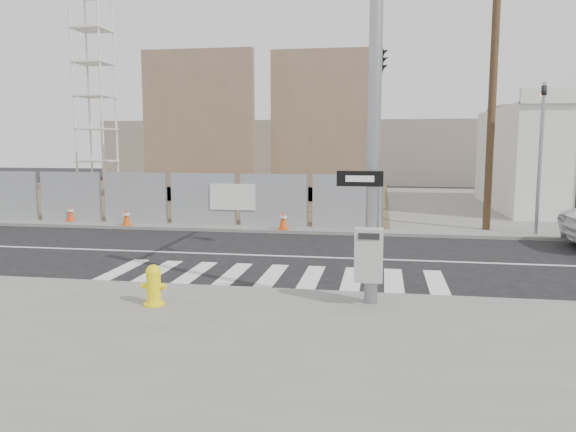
% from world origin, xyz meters
% --- Properties ---
extents(ground, '(100.00, 100.00, 0.00)m').
position_xyz_m(ground, '(0.00, 0.00, 0.00)').
color(ground, black).
rests_on(ground, ground).
extents(sidewalk_far, '(50.00, 20.00, 0.12)m').
position_xyz_m(sidewalk_far, '(0.00, 14.00, 0.06)').
color(sidewalk_far, slate).
rests_on(sidewalk_far, ground).
extents(signal_pole, '(0.96, 5.87, 7.00)m').
position_xyz_m(signal_pole, '(2.49, -2.05, 4.78)').
color(signal_pole, gray).
rests_on(signal_pole, sidewalk_near).
extents(far_signal_pole, '(0.16, 0.20, 5.60)m').
position_xyz_m(far_signal_pole, '(8.00, 4.60, 3.48)').
color(far_signal_pole, gray).
rests_on(far_signal_pole, sidewalk_far).
extents(chain_link_fence, '(24.60, 0.04, 2.00)m').
position_xyz_m(chain_link_fence, '(-10.00, 5.00, 1.12)').
color(chain_link_fence, gray).
rests_on(chain_link_fence, sidewalk_far).
extents(concrete_wall_left, '(6.00, 1.30, 8.00)m').
position_xyz_m(concrete_wall_left, '(-7.00, 13.08, 3.38)').
color(concrete_wall_left, brown).
rests_on(concrete_wall_left, sidewalk_far).
extents(concrete_wall_right, '(5.50, 1.30, 8.00)m').
position_xyz_m(concrete_wall_right, '(-0.50, 14.08, 3.38)').
color(concrete_wall_right, brown).
rests_on(concrete_wall_right, sidewalk_far).
extents(crane_tower, '(2.60, 2.60, 18.15)m').
position_xyz_m(crane_tower, '(-15.00, 17.00, 9.02)').
color(crane_tower, slate).
rests_on(crane_tower, sidewalk_far).
extents(utility_pole_right, '(1.60, 0.28, 10.00)m').
position_xyz_m(utility_pole_right, '(6.50, 5.50, 5.20)').
color(utility_pole_right, '#513B25').
rests_on(utility_pole_right, sidewalk_far).
extents(fire_hydrant, '(0.50, 0.45, 0.82)m').
position_xyz_m(fire_hydrant, '(-1.73, -5.69, 0.52)').
color(fire_hydrant, yellow).
rests_on(fire_hydrant, sidewalk_near).
extents(traffic_cone_b, '(0.43, 0.43, 0.66)m').
position_xyz_m(traffic_cone_b, '(-9.82, 4.99, 0.44)').
color(traffic_cone_b, '#F03E0C').
rests_on(traffic_cone_b, sidewalk_far).
extents(traffic_cone_c, '(0.43, 0.43, 0.67)m').
position_xyz_m(traffic_cone_c, '(-7.04, 4.22, 0.45)').
color(traffic_cone_c, '#D84B0B').
rests_on(traffic_cone_c, sidewalk_far).
extents(traffic_cone_d, '(0.42, 0.42, 0.71)m').
position_xyz_m(traffic_cone_d, '(-0.89, 4.22, 0.47)').
color(traffic_cone_d, '#DC4B0B').
rests_on(traffic_cone_d, sidewalk_far).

